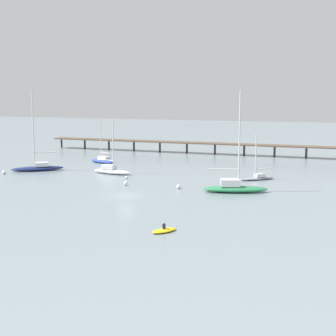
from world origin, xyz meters
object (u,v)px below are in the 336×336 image
(mooring_buoy_far, at_px, (179,187))
(mooring_buoy_outer, at_px, (126,183))
(sailboat_gray, at_px, (257,177))
(sailboat_navy, at_px, (38,167))
(sailboat_green, at_px, (234,187))
(dinghy_yellow, at_px, (164,230))
(pier, at_px, (282,143))
(mooring_buoy_near, at_px, (4,172))
(sailboat_white, at_px, (111,170))
(mooring_buoy_mid, at_px, (127,177))
(sailboat_blue, at_px, (103,160))

(mooring_buoy_far, relative_size, mooring_buoy_outer, 1.05)
(sailboat_gray, height_order, mooring_buoy_outer, sailboat_gray)
(sailboat_navy, xyz_separation_m, mooring_buoy_outer, (22.42, -8.42, -0.46))
(sailboat_navy, xyz_separation_m, mooring_buoy_far, (31.51, -8.33, -0.45))
(sailboat_green, xyz_separation_m, dinghy_yellow, (-2.55, -24.17, -0.64))
(pier, distance_m, mooring_buoy_outer, 49.16)
(dinghy_yellow, xyz_separation_m, mooring_buoy_far, (-6.26, 23.84, 0.14))
(mooring_buoy_far, relative_size, mooring_buoy_near, 0.94)
(sailboat_white, distance_m, mooring_buoy_far, 19.05)
(mooring_buoy_far, bearing_deg, sailboat_gray, 50.20)
(sailboat_green, distance_m, mooring_buoy_far, 8.83)
(sailboat_green, height_order, mooring_buoy_near, sailboat_green)
(sailboat_gray, bearing_deg, sailboat_navy, -174.49)
(mooring_buoy_mid, distance_m, mooring_buoy_near, 23.67)
(sailboat_green, distance_m, dinghy_yellow, 24.31)
(sailboat_navy, height_order, mooring_buoy_far, sailboat_navy)
(sailboat_green, distance_m, mooring_buoy_mid, 21.00)
(sailboat_gray, distance_m, sailboat_white, 26.86)
(sailboat_navy, height_order, mooring_buoy_near, sailboat_navy)
(sailboat_navy, height_order, dinghy_yellow, sailboat_navy)
(sailboat_white, xyz_separation_m, mooring_buoy_near, (-18.55, -7.13, -0.34))
(sailboat_gray, xyz_separation_m, dinghy_yellow, (-4.05, -36.21, -0.32))
(sailboat_white, bearing_deg, mooring_buoy_far, -30.48)
(sailboat_blue, distance_m, mooring_buoy_mid, 21.18)
(pier, height_order, mooring_buoy_mid, pier)
(mooring_buoy_mid, height_order, mooring_buoy_near, mooring_buoy_near)
(pier, height_order, sailboat_blue, sailboat_blue)
(dinghy_yellow, distance_m, mooring_buoy_outer, 28.28)
(pier, relative_size, sailboat_gray, 11.00)
(sailboat_green, xyz_separation_m, mooring_buoy_far, (-8.81, -0.33, -0.51))
(mooring_buoy_near, height_order, mooring_buoy_outer, mooring_buoy_near)
(sailboat_gray, distance_m, mooring_buoy_far, 16.10)
(sailboat_white, relative_size, sailboat_navy, 0.64)
(pier, xyz_separation_m, mooring_buoy_mid, (-21.94, -39.28, -3.15))
(sailboat_gray, distance_m, mooring_buoy_outer, 23.05)
(sailboat_blue, xyz_separation_m, dinghy_yellow, (30.91, -46.08, -0.44))
(sailboat_white, xyz_separation_m, mooring_buoy_mid, (4.91, -4.02, -0.44))
(sailboat_blue, xyz_separation_m, mooring_buoy_outer, (15.56, -22.33, -0.32))
(sailboat_white, relative_size, mooring_buoy_mid, 18.89)
(sailboat_white, relative_size, sailboat_green, 0.66)
(mooring_buoy_near, bearing_deg, sailboat_white, 21.01)
(sailboat_gray, xyz_separation_m, sailboat_white, (-26.72, -2.71, 0.18))
(mooring_buoy_near, bearing_deg, sailboat_green, -2.89)
(sailboat_blue, distance_m, mooring_buoy_outer, 27.22)
(pier, bearing_deg, mooring_buoy_outer, -113.45)
(mooring_buoy_outer, bearing_deg, dinghy_yellow, -57.13)
(sailboat_white, height_order, mooring_buoy_outer, sailboat_white)
(mooring_buoy_outer, bearing_deg, sailboat_green, 1.31)
(sailboat_navy, relative_size, mooring_buoy_far, 22.89)
(sailboat_navy, bearing_deg, mooring_buoy_outer, -20.58)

